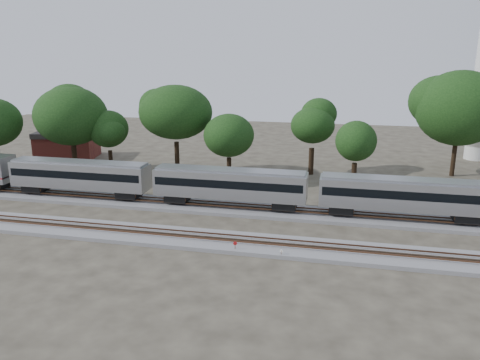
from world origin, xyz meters
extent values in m
plane|color=#383328|center=(0.00, 0.00, 0.00)|extent=(160.00, 160.00, 0.00)
cube|color=slate|center=(0.00, 6.00, 0.20)|extent=(160.00, 5.00, 0.40)
cube|color=brown|center=(0.00, 5.28, 0.66)|extent=(160.00, 0.08, 0.15)
cube|color=brown|center=(0.00, 6.72, 0.66)|extent=(160.00, 0.08, 0.15)
cube|color=slate|center=(0.00, -4.00, 0.20)|extent=(160.00, 5.00, 0.40)
cube|color=brown|center=(0.00, -4.72, 0.66)|extent=(160.00, 0.08, 0.15)
cube|color=brown|center=(0.00, -3.28, 0.66)|extent=(160.00, 0.08, 0.15)
cube|color=#ABADB2|center=(-17.69, 6.00, 3.23)|extent=(18.12, 3.12, 3.12)
cube|color=black|center=(-17.69, 6.00, 3.54)|extent=(17.49, 3.17, 0.94)
cube|color=gray|center=(-17.69, 6.00, 4.84)|extent=(17.70, 2.50, 0.36)
cube|color=black|center=(-24.24, 6.00, 1.20)|extent=(2.71, 2.29, 0.94)
cube|color=black|center=(-11.13, 6.00, 1.20)|extent=(2.71, 2.29, 0.94)
cube|color=#ABADB2|center=(1.86, 6.00, 3.23)|extent=(18.12, 3.12, 3.12)
cube|color=black|center=(1.86, 6.00, 3.54)|extent=(17.49, 3.17, 0.94)
cube|color=gray|center=(1.86, 6.00, 4.84)|extent=(17.70, 2.50, 0.36)
cube|color=black|center=(-4.70, 6.00, 1.20)|extent=(2.71, 2.29, 0.94)
cube|color=black|center=(8.42, 6.00, 1.20)|extent=(2.71, 2.29, 0.94)
cube|color=#ABADB2|center=(21.40, 6.00, 3.23)|extent=(18.12, 3.12, 3.12)
cube|color=black|center=(21.40, 6.00, 3.54)|extent=(17.49, 3.17, 0.94)
cube|color=gray|center=(21.40, 6.00, 4.84)|extent=(17.70, 2.50, 0.36)
cube|color=black|center=(14.84, 6.00, 1.20)|extent=(2.71, 2.29, 0.94)
cube|color=black|center=(27.96, 6.00, 1.20)|extent=(2.71, 2.29, 0.94)
cylinder|color=#512D19|center=(5.28, -5.91, 0.50)|extent=(0.07, 0.07, 0.99)
cylinder|color=red|center=(5.28, -5.91, 0.94)|extent=(0.35, 0.08, 0.35)
cylinder|color=#512D19|center=(9.68, -6.23, 0.39)|extent=(0.05, 0.05, 0.79)
cylinder|color=silver|center=(9.68, -6.23, 0.74)|extent=(0.27, 0.13, 0.28)
cube|color=#512D19|center=(4.66, -5.54, 0.15)|extent=(0.51, 0.32, 0.30)
cone|color=silver|center=(37.57, 42.30, 1.91)|extent=(6.10, 6.10, 3.81)
cube|color=maroon|center=(-33.26, 27.82, 1.96)|extent=(11.08, 8.85, 3.93)
cube|color=black|center=(-33.26, 27.82, 4.37)|extent=(11.32, 9.09, 0.88)
cylinder|color=black|center=(-25.18, 17.02, 2.44)|extent=(0.70, 0.70, 4.88)
ellipsoid|color=black|center=(-25.18, 17.02, 9.06)|extent=(9.20, 9.20, 7.82)
cylinder|color=black|center=(-19.78, 18.09, 1.92)|extent=(0.70, 0.70, 3.84)
ellipsoid|color=black|center=(-19.78, 18.09, 7.14)|extent=(7.25, 7.25, 6.16)
cylinder|color=black|center=(-9.82, 20.06, 2.60)|extent=(0.70, 0.70, 5.21)
ellipsoid|color=black|center=(-9.82, 20.06, 9.67)|extent=(9.82, 9.82, 8.35)
cylinder|color=black|center=(-1.09, 17.60, 1.87)|extent=(0.70, 0.70, 3.74)
ellipsoid|color=black|center=(-1.09, 17.60, 6.95)|extent=(7.06, 7.06, 6.00)
cylinder|color=black|center=(10.01, 25.28, 2.04)|extent=(0.70, 0.70, 4.09)
ellipsoid|color=black|center=(10.01, 25.28, 7.60)|extent=(7.71, 7.71, 6.56)
cylinder|color=black|center=(16.32, 18.69, 1.79)|extent=(0.70, 0.70, 3.58)
ellipsoid|color=black|center=(16.32, 18.69, 6.65)|extent=(6.75, 6.75, 5.74)
cylinder|color=black|center=(31.10, 29.00, 2.76)|extent=(0.70, 0.70, 5.53)
ellipsoid|color=black|center=(31.10, 29.00, 10.27)|extent=(10.43, 10.43, 8.86)
camera|label=1|loc=(14.56, -45.41, 18.17)|focal=35.00mm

